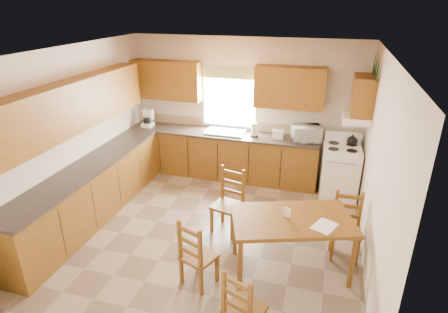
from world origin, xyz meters
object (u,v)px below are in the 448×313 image
(stove, at_px, (339,173))
(chair_near_right, at_px, (245,304))
(chair_near_left, at_px, (199,252))
(microwave, at_px, (306,133))
(dining_table, at_px, (290,245))
(chair_far_right, at_px, (347,227))
(chair_far_left, at_px, (227,202))

(stove, xyz_separation_m, chair_near_right, (-0.90, -3.48, -0.03))
(chair_near_left, bearing_deg, microwave, -86.65)
(dining_table, bearing_deg, chair_near_right, -124.12)
(dining_table, distance_m, chair_far_right, 0.87)
(chair_near_right, bearing_deg, microwave, -73.53)
(microwave, bearing_deg, stove, -38.72)
(stove, bearing_deg, chair_far_left, -138.59)
(chair_far_right, bearing_deg, stove, 91.64)
(chair_far_left, bearing_deg, microwave, 75.93)
(chair_near_right, height_order, chair_far_right, chair_far_right)
(microwave, height_order, dining_table, microwave)
(chair_far_right, bearing_deg, chair_near_right, -122.30)
(microwave, xyz_separation_m, chair_far_right, (0.76, -1.99, -0.60))
(chair_far_left, height_order, chair_far_right, chair_far_left)
(chair_near_left, distance_m, chair_far_right, 2.05)
(dining_table, bearing_deg, microwave, 72.09)
(microwave, distance_m, chair_far_left, 2.16)
(microwave, distance_m, chair_near_right, 3.78)
(dining_table, bearing_deg, chair_far_right, 17.54)
(dining_table, distance_m, chair_far_left, 1.24)
(stove, distance_m, microwave, 0.91)
(stove, bearing_deg, chair_far_right, -89.62)
(microwave, xyz_separation_m, chair_near_right, (-0.25, -3.72, -0.62))
(chair_near_right, bearing_deg, dining_table, -84.37)
(microwave, relative_size, chair_far_right, 0.52)
(dining_table, bearing_deg, chair_far_left, 127.90)
(dining_table, xyz_separation_m, chair_near_right, (-0.32, -1.21, 0.05))
(stove, bearing_deg, microwave, 156.11)
(chair_near_right, xyz_separation_m, chair_far_left, (-0.72, 1.87, 0.05))
(microwave, distance_m, chair_near_left, 3.28)
(dining_table, height_order, chair_far_left, chair_far_left)
(chair_far_left, relative_size, chair_far_right, 1.08)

